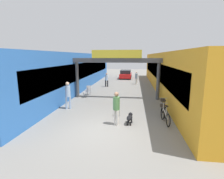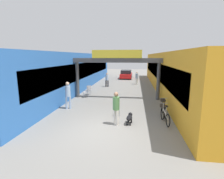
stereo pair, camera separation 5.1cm
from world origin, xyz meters
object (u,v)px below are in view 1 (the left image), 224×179
(pedestrian_companion, at_px, (68,93))
(dog_on_leash, at_px, (130,118))
(bicycle_black_second, at_px, (164,108))
(cafe_chair_aluminium_nearer, at_px, (87,91))
(pedestrian_elderly_walking, at_px, (136,77))
(bollard_post_metal, at_px, (119,107))
(cafe_chair_aluminium_farther, at_px, (88,89))
(pedestrian_with_dog, at_px, (116,106))
(parked_car_red, at_px, (126,74))
(bicycle_silver_nearest, at_px, (165,114))
(pedestrian_carrying_crate, at_px, (107,79))

(pedestrian_companion, distance_m, dog_on_leash, 4.71)
(bicycle_black_second, relative_size, cafe_chair_aluminium_nearer, 1.90)
(pedestrian_elderly_walking, relative_size, bollard_post_metal, 1.49)
(cafe_chair_aluminium_nearer, relative_size, cafe_chair_aluminium_farther, 1.00)
(cafe_chair_aluminium_nearer, bearing_deg, cafe_chair_aluminium_farther, 94.42)
(pedestrian_with_dog, bearing_deg, bicycle_black_second, 34.90)
(pedestrian_with_dog, relative_size, pedestrian_elderly_walking, 1.08)
(pedestrian_with_dog, xyz_separation_m, cafe_chair_aluminium_farther, (-3.20, 6.55, -0.44))
(cafe_chair_aluminium_nearer, bearing_deg, dog_on_leash, -55.26)
(parked_car_red, bearing_deg, bicycle_silver_nearest, -80.77)
(bicycle_black_second, distance_m, cafe_chair_aluminium_farther, 7.50)
(pedestrian_elderly_walking, height_order, parked_car_red, pedestrian_elderly_walking)
(pedestrian_companion, height_order, pedestrian_elderly_walking, pedestrian_companion)
(pedestrian_companion, bearing_deg, cafe_chair_aluminium_farther, 86.48)
(pedestrian_elderly_walking, bearing_deg, bollard_post_metal, -95.26)
(pedestrian_elderly_walking, bearing_deg, cafe_chair_aluminium_farther, -122.53)
(bollard_post_metal, distance_m, cafe_chair_aluminium_farther, 6.16)
(pedestrian_companion, xyz_separation_m, bollard_post_metal, (3.47, -1.04, -0.51))
(bollard_post_metal, distance_m, parked_car_red, 17.87)
(bicycle_silver_nearest, relative_size, cafe_chair_aluminium_nearer, 1.89)
(pedestrian_companion, relative_size, cafe_chair_aluminium_nearer, 2.04)
(pedestrian_with_dog, height_order, dog_on_leash, pedestrian_with_dog)
(pedestrian_companion, height_order, pedestrian_carrying_crate, pedestrian_companion)
(pedestrian_elderly_walking, relative_size, dog_on_leash, 2.13)
(pedestrian_carrying_crate, xyz_separation_m, pedestrian_elderly_walking, (3.40, 2.15, 0.00))
(pedestrian_companion, height_order, cafe_chair_aluminium_farther, pedestrian_companion)
(bicycle_silver_nearest, relative_size, parked_car_red, 0.42)
(pedestrian_carrying_crate, height_order, pedestrian_elderly_walking, pedestrian_elderly_walking)
(cafe_chair_aluminium_nearer, height_order, parked_car_red, parked_car_red)
(pedestrian_with_dog, relative_size, bicycle_black_second, 1.01)
(pedestrian_companion, xyz_separation_m, dog_on_leash, (4.14, -2.12, -0.72))
(bicycle_silver_nearest, distance_m, parked_car_red, 18.73)
(pedestrian_elderly_walking, bearing_deg, cafe_chair_aluminium_nearer, -119.21)
(pedestrian_companion, relative_size, dog_on_leash, 2.42)
(pedestrian_with_dog, relative_size, parked_car_red, 0.43)
(bicycle_silver_nearest, bearing_deg, bicycle_black_second, 83.48)
(bollard_post_metal, bearing_deg, pedestrian_with_dog, -90.60)
(pedestrian_carrying_crate, height_order, bollard_post_metal, pedestrian_carrying_crate)
(cafe_chair_aluminium_farther, bearing_deg, pedestrian_companion, -93.52)
(bicycle_silver_nearest, bearing_deg, pedestrian_companion, 164.43)
(pedestrian_elderly_walking, relative_size, parked_car_red, 0.40)
(bicycle_silver_nearest, height_order, bollard_post_metal, bollard_post_metal)
(bicycle_black_second, distance_m, cafe_chair_aluminium_nearer, 6.95)
(bicycle_black_second, bearing_deg, pedestrian_companion, 175.45)
(cafe_chair_aluminium_farther, relative_size, parked_car_red, 0.22)
(pedestrian_companion, distance_m, bicycle_silver_nearest, 6.23)
(cafe_chair_aluminium_farther, bearing_deg, pedestrian_elderly_walking, 57.47)
(bollard_post_metal, relative_size, parked_car_red, 0.27)
(pedestrian_elderly_walking, height_order, cafe_chair_aluminium_farther, pedestrian_elderly_walking)
(pedestrian_elderly_walking, bearing_deg, bicycle_black_second, -82.45)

